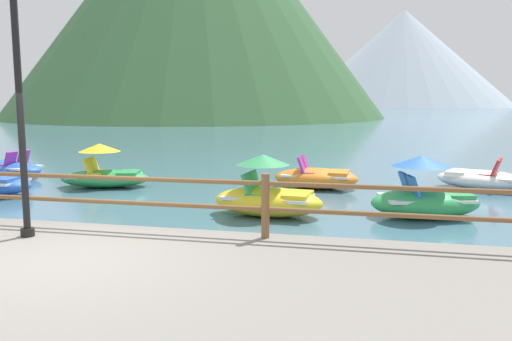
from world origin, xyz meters
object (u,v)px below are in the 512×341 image
(lamp_post, at_px, (17,56))
(pedal_boat_7, at_px, (105,173))
(pedal_boat_4, at_px, (481,179))
(pedal_boat_0, at_px, (316,178))
(pedal_boat_5, at_px, (9,169))
(pedal_boat_1, at_px, (268,195))
(pedal_boat_3, at_px, (425,196))

(lamp_post, height_order, pedal_boat_7, lamp_post)
(pedal_boat_4, bearing_deg, pedal_boat_0, -168.90)
(lamp_post, relative_size, pedal_boat_5, 1.80)
(lamp_post, distance_m, pedal_boat_1, 5.44)
(pedal_boat_0, xyz_separation_m, pedal_boat_1, (-0.63, -3.57, 0.14))
(lamp_post, distance_m, pedal_boat_7, 7.23)
(pedal_boat_0, bearing_deg, pedal_boat_4, 11.10)
(pedal_boat_3, distance_m, pedal_boat_4, 4.22)
(pedal_boat_0, bearing_deg, pedal_boat_1, -100.04)
(pedal_boat_1, relative_size, pedal_boat_4, 0.92)
(lamp_post, relative_size, pedal_boat_0, 1.89)
(pedal_boat_0, relative_size, pedal_boat_3, 0.93)
(pedal_boat_1, xyz_separation_m, pedal_boat_3, (3.17, 0.61, 0.01))
(pedal_boat_3, relative_size, pedal_boat_4, 0.97)
(pedal_boat_7, bearing_deg, pedal_boat_1, -26.42)
(pedal_boat_1, xyz_separation_m, pedal_boat_5, (-8.81, 3.45, -0.16))
(lamp_post, relative_size, pedal_boat_7, 1.68)
(lamp_post, bearing_deg, pedal_boat_5, 129.21)
(pedal_boat_0, xyz_separation_m, pedal_boat_4, (4.34, 0.85, -0.02))
(pedal_boat_4, xyz_separation_m, pedal_boat_7, (-10.04, -1.90, 0.11))
(pedal_boat_0, relative_size, pedal_boat_5, 0.95)
(lamp_post, bearing_deg, pedal_boat_3, 36.31)
(pedal_boat_3, height_order, pedal_boat_4, pedal_boat_3)
(lamp_post, height_order, pedal_boat_3, lamp_post)
(pedal_boat_0, relative_size, pedal_boat_4, 0.89)
(pedal_boat_3, bearing_deg, pedal_boat_4, 64.83)
(pedal_boat_4, height_order, pedal_boat_5, pedal_boat_4)
(lamp_post, relative_size, pedal_boat_3, 1.75)
(pedal_boat_4, bearing_deg, pedal_boat_7, -169.29)
(pedal_boat_7, bearing_deg, lamp_post, -70.81)
(pedal_boat_1, bearing_deg, pedal_boat_3, 10.80)
(pedal_boat_3, distance_m, pedal_boat_7, 8.47)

